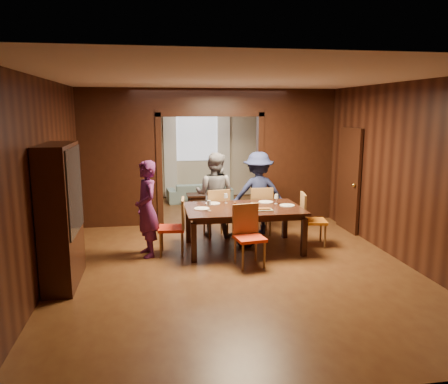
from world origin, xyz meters
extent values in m
plane|color=#532C17|center=(0.00, 0.00, 0.00)|extent=(9.00, 9.00, 0.00)
cube|color=silver|center=(0.00, 0.00, 2.90)|extent=(5.50, 9.00, 0.02)
cube|color=black|center=(0.00, 4.50, 1.45)|extent=(5.50, 0.02, 2.90)
cube|color=black|center=(-2.75, 0.00, 1.45)|extent=(0.02, 9.00, 2.90)
cube|color=black|center=(2.75, 0.00, 1.45)|extent=(0.02, 9.00, 2.90)
cube|color=black|center=(-1.93, 1.60, 1.20)|extent=(1.65, 0.15, 2.40)
cube|color=black|center=(1.93, 1.60, 1.20)|extent=(1.65, 0.15, 2.40)
cube|color=black|center=(0.00, 1.60, 2.65)|extent=(5.50, 0.15, 0.50)
cube|color=beige|center=(0.00, 4.47, 1.45)|extent=(5.40, 0.04, 2.85)
imported|color=#581E54|center=(-1.36, -0.47, 0.81)|extent=(0.54, 0.68, 1.63)
imported|color=slate|center=(-0.06, 0.54, 0.82)|extent=(0.99, 0.90, 1.64)
imported|color=#1B2144|center=(0.82, 0.57, 0.82)|extent=(1.09, 0.66, 1.64)
imported|color=#85ABAF|center=(0.00, 3.85, 0.25)|extent=(1.78, 0.81, 0.51)
imported|color=black|center=(0.38, -0.25, 0.80)|extent=(0.34, 0.34, 0.08)
cube|color=black|center=(0.32, -0.39, 0.38)|extent=(2.03, 1.26, 0.76)
cube|color=black|center=(-0.03, 2.80, 0.20)|extent=(0.80, 0.50, 0.40)
cube|color=black|center=(-2.53, -1.50, 1.00)|extent=(0.40, 1.20, 2.00)
cube|color=black|center=(2.70, 0.50, 1.05)|extent=(0.06, 0.90, 2.10)
cube|color=silver|center=(0.00, 4.44, 1.70)|extent=(1.20, 0.03, 1.30)
cube|color=white|center=(-0.75, 4.40, 1.25)|extent=(0.35, 0.06, 2.40)
cube|color=white|center=(0.75, 4.40, 1.25)|extent=(0.35, 0.06, 2.40)
cylinder|color=white|center=(-0.42, -0.38, 0.77)|extent=(0.27, 0.27, 0.01)
cylinder|color=silver|center=(-0.17, 0.00, 0.77)|extent=(0.27, 0.27, 0.01)
cylinder|color=white|center=(0.82, -0.02, 0.77)|extent=(0.27, 0.27, 0.01)
cylinder|color=white|center=(1.13, -0.37, 0.77)|extent=(0.27, 0.27, 0.01)
cylinder|color=silver|center=(0.30, -0.77, 0.77)|extent=(0.27, 0.27, 0.01)
cube|color=gray|center=(0.28, -0.49, 0.78)|extent=(0.30, 0.20, 0.04)
cube|color=gray|center=(0.62, -0.65, 0.78)|extent=(0.30, 0.20, 0.04)
cylinder|color=white|center=(0.41, -0.70, 0.83)|extent=(0.07, 0.07, 0.14)
camera|label=1|loc=(-1.23, -7.73, 2.46)|focal=35.00mm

